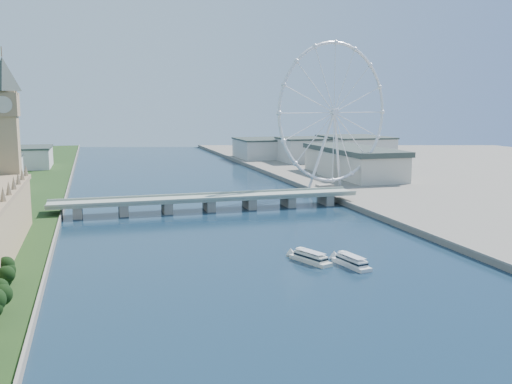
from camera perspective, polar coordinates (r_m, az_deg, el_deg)
name	(u,v)px	position (r m, az deg, el deg)	size (l,w,h in m)	color
big_ben	(6,119)	(377.19, -23.73, 6.73)	(20.02, 20.02, 110.00)	tan
westminster_bridge	(209,201)	(409.44, -4.74, -0.89)	(220.00, 22.00, 9.50)	gray
london_eye	(334,113)	(492.80, 7.80, 7.82)	(113.60, 39.12, 124.30)	silver
county_hall	(353,179)	(588.71, 9.63, 1.34)	(54.00, 144.00, 35.00)	beige
city_skyline	(198,154)	(669.01, -5.84, 3.77)	(505.00, 280.00, 32.00)	beige
tour_boat_near	(310,262)	(277.60, 5.47, -7.01)	(6.84, 26.91, 5.92)	silver
tour_boat_far	(351,266)	(273.24, 9.52, -7.35)	(6.75, 26.58, 5.84)	silver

